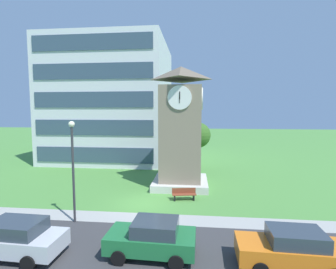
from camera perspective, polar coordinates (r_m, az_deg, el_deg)
ground_plane at (r=18.94m, az=-5.67°, el=-15.37°), size 160.00×160.00×0.00m
street_asphalt at (r=12.95m, az=-12.45°, el=-25.87°), size 120.00×7.20×0.01m
kerb_strip at (r=16.71m, az=-7.46°, el=-18.29°), size 120.00×1.60×0.01m
office_building at (r=37.41m, az=-12.18°, el=7.21°), size 15.29×15.50×16.00m
clock_tower at (r=22.16m, az=2.90°, el=0.20°), size 4.75×4.75×10.53m
park_bench at (r=19.47m, az=3.67°, el=-13.33°), size 1.86×0.78×0.88m
street_lamp at (r=15.96m, az=-20.80°, el=-5.56°), size 0.36×0.36×6.11m
tree_near_tower at (r=31.85m, az=-12.49°, el=0.95°), size 4.26×4.26×6.48m
tree_streetside at (r=28.84m, az=6.80°, el=-0.21°), size 2.90×2.90×5.42m
parked_car_silver at (r=14.41m, az=-31.76°, el=-19.34°), size 4.83×2.14×1.69m
parked_car_green at (r=12.56m, az=-3.60°, el=-22.33°), size 4.13×2.19×1.69m
parked_car_orange at (r=12.84m, az=26.22°, el=-22.23°), size 4.49×2.06×1.69m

